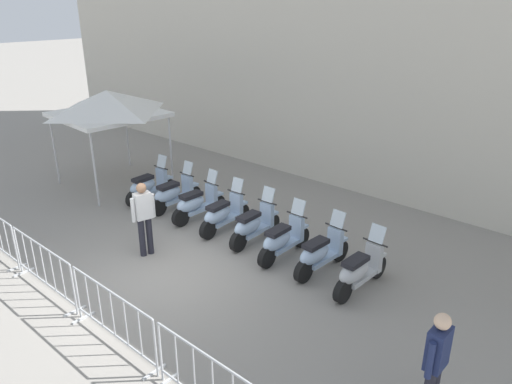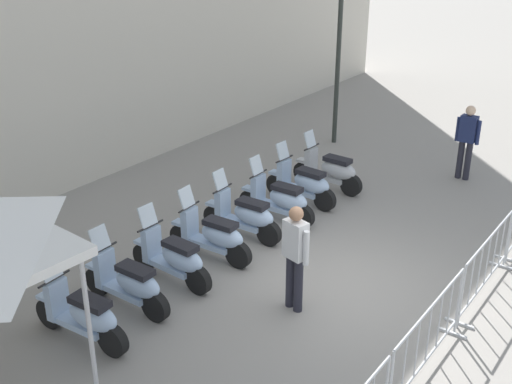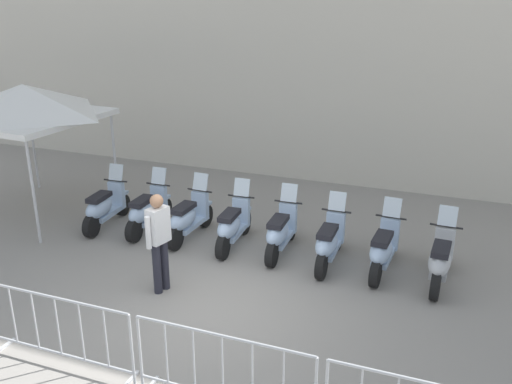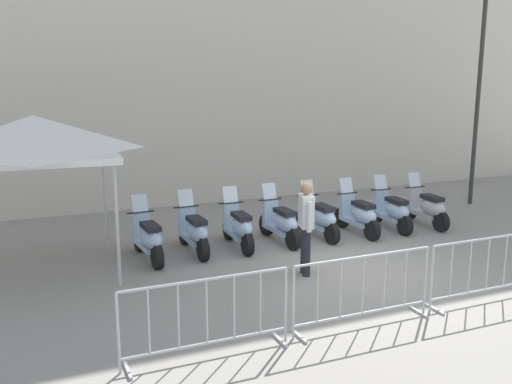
{
  "view_description": "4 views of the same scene",
  "coord_description": "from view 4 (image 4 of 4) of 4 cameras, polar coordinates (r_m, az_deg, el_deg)",
  "views": [
    {
      "loc": [
        7.69,
        -4.96,
        5.45
      ],
      "look_at": [
        0.34,
        2.37,
        1.27
      ],
      "focal_mm": 34.12,
      "sensor_mm": 36.0,
      "label": 1
    },
    {
      "loc": [
        -7.77,
        -4.74,
        5.65
      ],
      "look_at": [
        0.32,
        1.98,
        1.03
      ],
      "focal_mm": 44.92,
      "sensor_mm": 36.0,
      "label": 2
    },
    {
      "loc": [
        3.92,
        -6.71,
        4.79
      ],
      "look_at": [
        -0.18,
        2.3,
        1.18
      ],
      "focal_mm": 38.98,
      "sensor_mm": 36.0,
      "label": 3
    },
    {
      "loc": [
        -5.09,
        -8.79,
        3.57
      ],
      "look_at": [
        -1.13,
        2.38,
        1.14
      ],
      "focal_mm": 39.28,
      "sensor_mm": 36.0,
      "label": 4
    }
  ],
  "objects": [
    {
      "name": "ground_plane",
      "position": [
        10.77,
        10.03,
        -7.95
      ],
      "size": [
        120.0,
        120.0,
        0.0
      ],
      "primitive_type": "plane",
      "color": "gray"
    },
    {
      "name": "motorcycle_0",
      "position": [
        11.27,
        -10.89,
        -4.67
      ],
      "size": [
        0.61,
        1.72,
        1.24
      ],
      "color": "black",
      "rests_on": "ground"
    },
    {
      "name": "motorcycle_1",
      "position": [
        11.6,
        -6.31,
        -4.06
      ],
      "size": [
        0.56,
        1.73,
        1.24
      ],
      "color": "black",
      "rests_on": "ground"
    },
    {
      "name": "motorcycle_2",
      "position": [
        11.88,
        -1.77,
        -3.62
      ],
      "size": [
        0.56,
        1.72,
        1.24
      ],
      "color": "black",
      "rests_on": "ground"
    },
    {
      "name": "motorcycle_3",
      "position": [
        12.24,
        2.55,
        -3.16
      ],
      "size": [
        0.59,
        1.72,
        1.24
      ],
      "color": "black",
      "rests_on": "ground"
    },
    {
      "name": "motorcycle_4",
      "position": [
        12.71,
        6.45,
        -2.67
      ],
      "size": [
        0.57,
        1.73,
        1.24
      ],
      "color": "black",
      "rests_on": "ground"
    },
    {
      "name": "motorcycle_5",
      "position": [
        13.11,
        10.41,
        -2.35
      ],
      "size": [
        0.56,
        1.73,
        1.24
      ],
      "color": "black",
      "rests_on": "ground"
    },
    {
      "name": "motorcycle_6",
      "position": [
        13.7,
        13.68,
        -1.88
      ],
      "size": [
        0.56,
        1.72,
        1.24
      ],
      "color": "black",
      "rests_on": "ground"
    },
    {
      "name": "motorcycle_7",
      "position": [
        14.25,
        17.02,
        -1.56
      ],
      "size": [
        0.56,
        1.72,
        1.24
      ],
      "color": "black",
      "rests_on": "ground"
    },
    {
      "name": "barrier_segment_0",
      "position": [
        7.41,
        -5.0,
        -12.66
      ],
      "size": [
        2.29,
        0.57,
        1.07
      ],
      "color": "#B2B5B7",
      "rests_on": "ground"
    },
    {
      "name": "barrier_segment_1",
      "position": [
        8.39,
        10.85,
        -9.86
      ],
      "size": [
        2.29,
        0.57,
        1.07
      ],
      "color": "#B2B5B7",
      "rests_on": "ground"
    },
    {
      "name": "barrier_segment_2",
      "position": [
        9.86,
        22.5,
        -7.28
      ],
      "size": [
        2.29,
        0.57,
        1.07
      ],
      "color": "#B2B5B7",
      "rests_on": "ground"
    },
    {
      "name": "street_lamp",
      "position": [
        16.93,
        21.8,
        10.64
      ],
      "size": [
        0.36,
        0.36,
        5.85
      ],
      "color": "#2D332D",
      "rests_on": "ground"
    },
    {
      "name": "officer_near_row_end",
      "position": [
        10.2,
        5.11,
        -3.16
      ],
      "size": [
        0.28,
        0.54,
        1.73
      ],
      "color": "#23232D",
      "rests_on": "ground"
    },
    {
      "name": "canopy_tent",
      "position": [
        10.84,
        -21.65,
        5.21
      ],
      "size": [
        2.79,
        2.79,
        2.91
      ],
      "color": "silver",
      "rests_on": "ground"
    }
  ]
}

